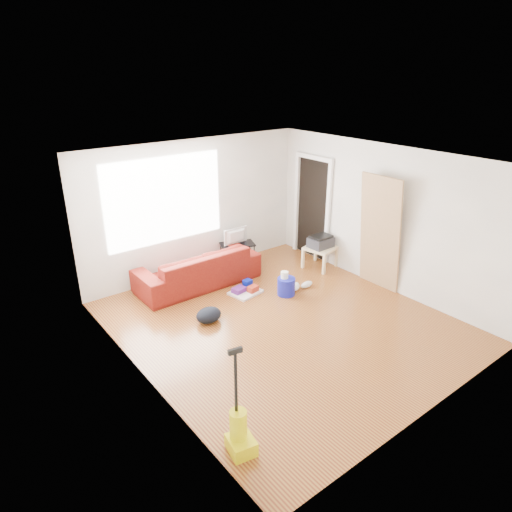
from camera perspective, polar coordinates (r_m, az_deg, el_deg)
room at (r=6.72m, az=3.21°, el=1.57°), size 4.51×5.01×2.51m
sofa at (r=8.36m, az=-7.17°, el=-3.52°), size 2.23×0.87×0.65m
tv_stand at (r=9.00m, az=-2.33°, el=0.25°), size 0.75×0.58×0.45m
tv at (r=8.86m, az=-2.37°, el=2.47°), size 0.53×0.07×0.31m
side_table at (r=8.94m, az=8.03°, el=0.74°), size 0.63×0.63×0.43m
printer at (r=8.87m, az=8.09°, el=1.82°), size 0.45×0.35×0.23m
bucket at (r=7.96m, az=3.77°, el=-4.80°), size 0.40×0.40×0.31m
toilet_paper at (r=7.87m, az=3.56°, el=-3.39°), size 0.13×0.13×0.12m
cleaning_tray at (r=7.97m, az=-1.31°, el=-4.27°), size 0.57×0.49×0.18m
backpack at (r=7.20m, az=-5.89°, el=-8.13°), size 0.43×0.36×0.23m
sneakers at (r=8.17m, az=5.70°, el=-3.69°), size 0.49×0.27×0.11m
vacuum at (r=4.98m, az=-2.06°, el=-21.23°), size 0.31×0.33×1.22m
door_panel at (r=8.50m, az=14.54°, el=-3.66°), size 0.25×0.81×2.03m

